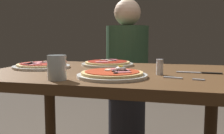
{
  "coord_description": "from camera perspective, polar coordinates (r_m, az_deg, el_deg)",
  "views": [
    {
      "loc": [
        0.33,
        -1.18,
        0.9
      ],
      "look_at": [
        0.04,
        -0.09,
        0.77
      ],
      "focal_mm": 41.5,
      "sensor_mm": 36.0,
      "label": 1
    }
  ],
  "objects": [
    {
      "name": "pizza_across_left",
      "position": [
        1.47,
        -1.0,
        0.81
      ],
      "size": [
        0.29,
        0.29,
        0.03
      ],
      "color": "silver",
      "rests_on": "dining_table"
    },
    {
      "name": "pizza_across_right",
      "position": [
        1.41,
        -15.28,
        0.31
      ],
      "size": [
        0.3,
        0.3,
        0.03
      ],
      "color": "white",
      "rests_on": "dining_table"
    },
    {
      "name": "fork",
      "position": [
        1.04,
        14.78,
        -2.4
      ],
      "size": [
        0.16,
        0.05,
        0.0
      ],
      "color": "silver",
      "rests_on": "dining_table"
    },
    {
      "name": "diner_person",
      "position": [
        2.0,
        3.32,
        -3.06
      ],
      "size": [
        0.32,
        0.32,
        1.18
      ],
      "rotation": [
        0.0,
        0.0,
        3.14
      ],
      "color": "black",
      "rests_on": "ground"
    },
    {
      "name": "dining_table",
      "position": [
        1.26,
        -0.59,
        -6.36
      ],
      "size": [
        1.13,
        0.79,
        0.74
      ],
      "color": "brown",
      "rests_on": "ground"
    },
    {
      "name": "knife",
      "position": [
        1.22,
        19.26,
        -1.2
      ],
      "size": [
        0.2,
        0.03,
        0.01
      ],
      "color": "silver",
      "rests_on": "dining_table"
    },
    {
      "name": "salt_shaker",
      "position": [
        1.12,
        10.46,
        -0.03
      ],
      "size": [
        0.03,
        0.03,
        0.07
      ],
      "color": "white",
      "rests_on": "dining_table"
    },
    {
      "name": "water_glass_near",
      "position": [
        0.99,
        -12.02,
        -0.51
      ],
      "size": [
        0.07,
        0.07,
        0.09
      ],
      "color": "silver",
      "rests_on": "dining_table"
    },
    {
      "name": "pizza_foreground",
      "position": [
        1.04,
        0.1,
        -1.59
      ],
      "size": [
        0.28,
        0.28,
        0.05
      ],
      "color": "white",
      "rests_on": "dining_table"
    }
  ]
}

